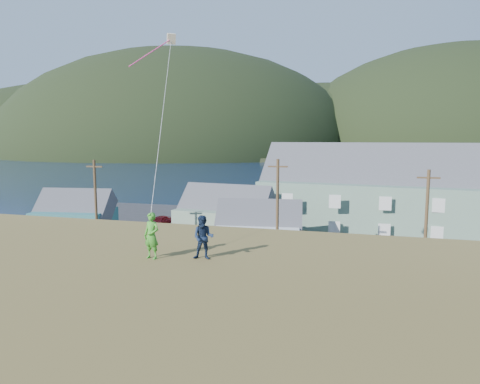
# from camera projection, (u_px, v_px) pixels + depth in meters

# --- Properties ---
(ground) EXTENTS (900.00, 900.00, 0.00)m
(ground) POSITION_uv_depth(u_px,v_px,m) (272.00, 285.00, 33.64)
(ground) COLOR #0A1638
(ground) RESTS_ON ground
(grass_strip) EXTENTS (110.00, 8.00, 0.10)m
(grass_strip) POSITION_uv_depth(u_px,v_px,m) (267.00, 293.00, 31.72)
(grass_strip) COLOR #4C3D19
(grass_strip) RESTS_ON ground
(waterfront_lot) EXTENTS (72.00, 36.00, 0.12)m
(waterfront_lot) POSITION_uv_depth(u_px,v_px,m) (300.00, 237.00, 49.91)
(waterfront_lot) COLOR #28282B
(waterfront_lot) RESTS_ON ground
(wharf) EXTENTS (26.00, 14.00, 0.90)m
(wharf) POSITION_uv_depth(u_px,v_px,m) (282.00, 203.00, 73.45)
(wharf) COLOR gray
(wharf) RESTS_ON ground
(far_shore) EXTENTS (900.00, 320.00, 2.00)m
(far_shore) POSITION_uv_depth(u_px,v_px,m) (349.00, 152.00, 349.46)
(far_shore) COLOR black
(far_shore) RESTS_ON ground
(far_hills) EXTENTS (760.00, 265.00, 143.00)m
(far_hills) POSITION_uv_depth(u_px,v_px,m) (401.00, 153.00, 291.59)
(far_hills) COLOR black
(far_hills) RESTS_ON ground
(lodge) EXTENTS (38.70, 15.42, 13.24)m
(lodge) POSITION_uv_depth(u_px,v_px,m) (430.00, 197.00, 47.11)
(lodge) COLOR slate
(lodge) RESTS_ON waterfront_lot
(shed_teal) EXTENTS (9.35, 7.14, 6.81)m
(shed_teal) POSITION_uv_depth(u_px,v_px,m) (75.00, 215.00, 49.94)
(shed_teal) COLOR #306C71
(shed_teal) RESTS_ON waterfront_lot
(shed_palegreen_near) EXTENTS (11.21, 7.91, 7.60)m
(shed_palegreen_near) POSITION_uv_depth(u_px,v_px,m) (225.00, 216.00, 48.05)
(shed_palegreen_near) COLOR slate
(shed_palegreen_near) RESTS_ON waterfront_lot
(shed_white) EXTENTS (8.94, 6.53, 6.65)m
(shed_white) POSITION_uv_depth(u_px,v_px,m) (259.00, 230.00, 41.71)
(shed_white) COLOR silver
(shed_white) RESTS_ON waterfront_lot
(shed_palegreen_far) EXTENTS (10.82, 6.59, 7.06)m
(shed_palegreen_far) POSITION_uv_depth(u_px,v_px,m) (301.00, 202.00, 58.96)
(shed_palegreen_far) COLOR slate
(shed_palegreen_far) RESTS_ON waterfront_lot
(utility_poles) EXTENTS (28.04, 0.24, 9.72)m
(utility_poles) POSITION_uv_depth(u_px,v_px,m) (253.00, 220.00, 34.98)
(utility_poles) COLOR #47331E
(utility_poles) RESTS_ON waterfront_lot
(parked_cars) EXTENTS (22.59, 12.53, 1.58)m
(parked_cars) POSITION_uv_depth(u_px,v_px,m) (241.00, 221.00, 55.03)
(parked_cars) COLOR #346184
(parked_cars) RESTS_ON waterfront_lot
(kite_flyer_green) EXTENTS (0.67, 0.51, 1.66)m
(kite_flyer_green) POSITION_uv_depth(u_px,v_px,m) (152.00, 236.00, 15.13)
(kite_flyer_green) COLOR #399328
(kite_flyer_green) RESTS_ON hillside
(kite_flyer_navy) EXTENTS (0.84, 0.70, 1.57)m
(kite_flyer_navy) POSITION_uv_depth(u_px,v_px,m) (203.00, 237.00, 15.05)
(kite_flyer_navy) COLOR #16233D
(kite_flyer_navy) RESTS_ON hillside
(kite_rig) EXTENTS (2.13, 4.66, 12.17)m
(kite_rig) POSITION_uv_depth(u_px,v_px,m) (168.00, 43.00, 22.85)
(kite_rig) COLOR beige
(kite_rig) RESTS_ON ground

